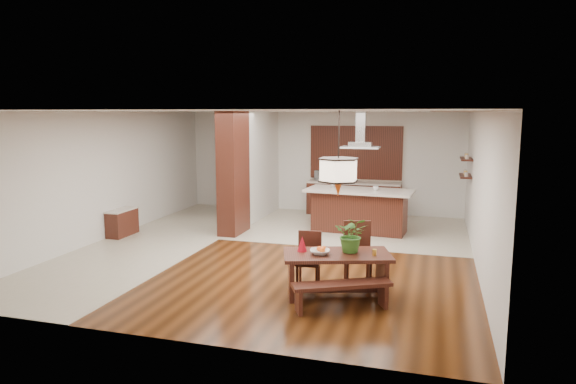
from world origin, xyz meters
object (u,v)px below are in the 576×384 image
(hallway_console, at_px, (122,223))
(pendant_lantern, at_px, (339,154))
(dining_chair_left, at_px, (308,259))
(dining_chair_right, at_px, (358,254))
(kitchen_island, at_px, (359,210))
(microwave, at_px, (325,176))
(island_cup, at_px, (376,188))
(fruit_bowl, at_px, (320,252))
(foliage_plant, at_px, (352,234))
(dining_table, at_px, (337,264))
(range_hood, at_px, (361,130))
(dining_bench, at_px, (342,296))

(hallway_console, xyz_separation_m, pendant_lantern, (5.59, -2.52, 1.93))
(dining_chair_left, height_order, dining_chair_right, dining_chair_right)
(kitchen_island, bearing_deg, microwave, 127.35)
(island_cup, bearing_deg, fruit_bowl, -94.01)
(fruit_bowl, height_order, microwave, microwave)
(dining_chair_left, xyz_separation_m, foliage_plant, (0.76, -0.23, 0.53))
(dining_table, distance_m, foliage_plant, 0.53)
(dining_table, distance_m, island_cup, 4.44)
(dining_chair_right, bearing_deg, range_hood, 83.42)
(pendant_lantern, bearing_deg, range_hood, 94.07)
(dining_chair_right, relative_size, foliage_plant, 1.85)
(hallway_console, xyz_separation_m, microwave, (3.98, 3.98, 0.78))
(hallway_console, xyz_separation_m, island_cup, (5.66, 1.88, 0.78))
(dining_table, relative_size, dining_chair_left, 2.05)
(hallway_console, relative_size, fruit_bowl, 2.87)
(island_cup, bearing_deg, range_hood, 166.38)
(foliage_plant, bearing_deg, fruit_bowl, -150.31)
(dining_table, relative_size, dining_bench, 1.25)
(range_hood, relative_size, island_cup, 7.01)
(microwave, bearing_deg, foliage_plant, -49.93)
(dining_bench, bearing_deg, dining_table, 107.94)
(foliage_plant, height_order, island_cup, foliage_plant)
(dining_table, height_order, dining_chair_right, dining_chair_right)
(dining_chair_left, relative_size, range_hood, 0.99)
(fruit_bowl, height_order, range_hood, range_hood)
(dining_chair_left, height_order, range_hood, range_hood)
(dining_table, bearing_deg, kitchen_island, 94.08)
(range_hood, bearing_deg, dining_table, -85.93)
(dining_bench, distance_m, microwave, 7.35)
(dining_chair_right, distance_m, foliage_plant, 0.66)
(dining_table, distance_m, pendant_lantern, 1.74)
(pendant_lantern, height_order, range_hood, same)
(hallway_console, bearing_deg, foliage_plant, -22.49)
(hallway_console, xyz_separation_m, dining_table, (5.59, -2.52, 0.19))
(hallway_console, distance_m, range_hood, 6.02)
(pendant_lantern, height_order, kitchen_island, pendant_lantern)
(island_cup, relative_size, microwave, 0.25)
(kitchen_island, bearing_deg, dining_chair_right, -77.11)
(dining_chair_right, height_order, fruit_bowl, dining_chair_right)
(dining_table, relative_size, island_cup, 14.27)
(hallway_console, distance_m, kitchen_island, 5.63)
(fruit_bowl, xyz_separation_m, range_hood, (-0.07, 4.64, 1.74))
(hallway_console, height_order, dining_bench, hallway_console)
(hallway_console, xyz_separation_m, foliage_plant, (5.80, -2.40, 0.66))
(hallway_console, xyz_separation_m, dining_chair_right, (5.83, -1.91, 0.21))
(dining_bench, bearing_deg, hallway_console, 151.84)
(dining_chair_right, xyz_separation_m, fruit_bowl, (-0.48, -0.75, 0.20))
(fruit_bowl, bearing_deg, range_hood, 90.92)
(kitchen_island, distance_m, microwave, 2.45)
(dining_bench, xyz_separation_m, foliage_plant, (0.02, 0.69, 0.77))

